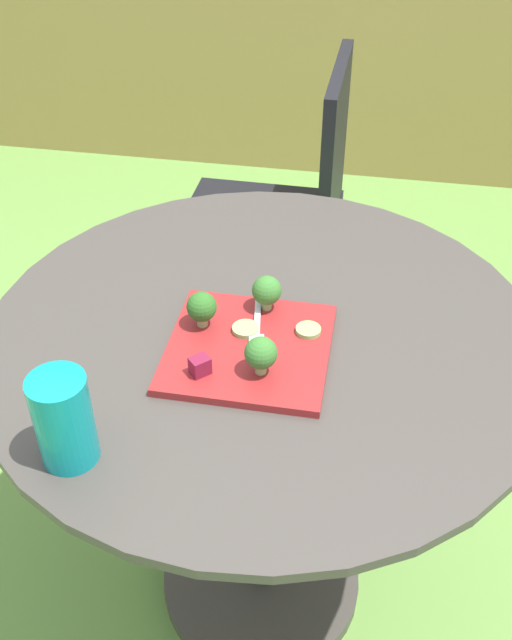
{
  "coord_description": "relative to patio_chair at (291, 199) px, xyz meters",
  "views": [
    {
      "loc": [
        0.16,
        -0.94,
        1.53
      ],
      "look_at": [
        -0.01,
        -0.03,
        0.8
      ],
      "focal_mm": 41.67,
      "sensor_mm": 36.0,
      "label": 1
    }
  ],
  "objects": [
    {
      "name": "ground_plane",
      "position": [
        0.07,
        -0.84,
        -0.53
      ],
      "size": [
        12.0,
        12.0,
        0.0
      ],
      "primitive_type": "plane",
      "color": "#669342"
    },
    {
      "name": "bamboo_fence",
      "position": [
        0.07,
        1.24,
        0.15
      ],
      "size": [
        8.0,
        0.08,
        1.36
      ],
      "primitive_type": "cube",
      "color": "#A8894C",
      "rests_on": "ground_plane"
    },
    {
      "name": "patio_table",
      "position": [
        0.07,
        -0.84,
        -0.03
      ],
      "size": [
        0.93,
        0.93,
        0.76
      ],
      "color": "#423D38",
      "rests_on": "ground_plane"
    },
    {
      "name": "patio_chair",
      "position": [
        0.0,
        0.0,
        0.0
      ],
      "size": [
        0.44,
        0.44,
        0.9
      ],
      "color": "black",
      "rests_on": "ground_plane"
    },
    {
      "name": "salad_plate",
      "position": [
        0.06,
        -0.91,
        0.24
      ],
      "size": [
        0.26,
        0.26,
        0.01
      ],
      "primitive_type": "cube",
      "color": "maroon",
      "rests_on": "patio_table"
    },
    {
      "name": "drinking_glass",
      "position": [
        -0.14,
        -1.16,
        0.29
      ],
      "size": [
        0.08,
        0.08,
        0.14
      ],
      "color": "#0F8C93",
      "rests_on": "patio_table"
    },
    {
      "name": "fork",
      "position": [
        0.06,
        -0.87,
        0.25
      ],
      "size": [
        0.04,
        0.15,
        0.0
      ],
      "color": "silver",
      "rests_on": "salad_plate"
    },
    {
      "name": "broccoli_floret_0",
      "position": [
        0.07,
        -0.81,
        0.28
      ],
      "size": [
        0.05,
        0.05,
        0.06
      ],
      "color": "#99B770",
      "rests_on": "salad_plate"
    },
    {
      "name": "broccoli_floret_1",
      "position": [
        0.09,
        -0.97,
        0.28
      ],
      "size": [
        0.05,
        0.05,
        0.06
      ],
      "color": "#99B770",
      "rests_on": "salad_plate"
    },
    {
      "name": "broccoli_floret_2",
      "position": [
        -0.03,
        -0.87,
        0.28
      ],
      "size": [
        0.05,
        0.05,
        0.06
      ],
      "color": "#99B770",
      "rests_on": "salad_plate"
    },
    {
      "name": "cucumber_slice_0",
      "position": [
        0.14,
        -0.86,
        0.25
      ],
      "size": [
        0.04,
        0.04,
        0.01
      ],
      "primitive_type": "cylinder",
      "color": "#8EB766",
      "rests_on": "salad_plate"
    },
    {
      "name": "cucumber_slice_1",
      "position": [
        0.04,
        -0.87,
        0.25
      ],
      "size": [
        0.04,
        0.04,
        0.01
      ],
      "primitive_type": "cylinder",
      "color": "#8EB766",
      "rests_on": "salad_plate"
    },
    {
      "name": "beet_chunk_0",
      "position": [
        -0.0,
        -0.99,
        0.26
      ],
      "size": [
        0.04,
        0.04,
        0.03
      ],
      "primitive_type": "cube",
      "rotation": [
        0.0,
        0.0,
        3.9
      ],
      "color": "maroon",
      "rests_on": "salad_plate"
    }
  ]
}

